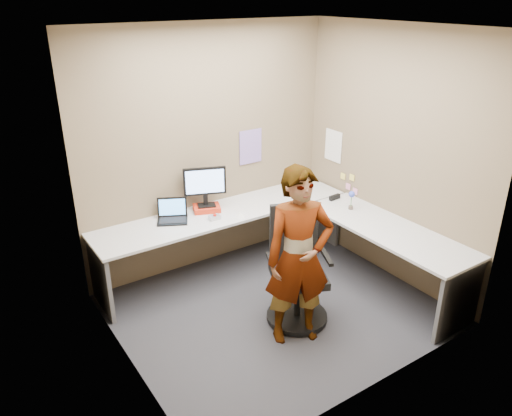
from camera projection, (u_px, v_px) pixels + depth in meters
ground at (276, 309)px, 5.06m from camera, size 3.00×3.00×0.00m
wall_back at (208, 150)px, 5.51m from camera, size 3.00×0.00×3.00m
wall_right at (392, 157)px, 5.29m from camera, size 0.00×2.70×2.70m
wall_left at (117, 225)px, 3.75m from camera, size 0.00×2.70×2.70m
ceiling at (281, 27)px, 3.98m from camera, size 3.00×3.00×0.00m
desk at (288, 233)px, 5.34m from camera, size 2.98×2.58×0.73m
paper_ream at (207, 208)px, 5.51m from camera, size 0.35×0.30×0.06m
monitor at (205, 183)px, 5.41m from camera, size 0.44×0.22×0.44m
laptop at (172, 215)px, 5.28m from camera, size 0.40×0.37×0.22m
trackball_mouse at (215, 217)px, 5.30m from camera, size 0.12×0.08×0.07m
origami at (240, 214)px, 5.37m from camera, size 0.10×0.10×0.06m
stapler at (335, 197)px, 5.81m from camera, size 0.15×0.05×0.05m
flower at (352, 197)px, 5.50m from camera, size 0.07×0.07×0.22m
calendar_purple at (251, 147)px, 5.80m from camera, size 0.30×0.01×0.40m
calendar_white at (333, 146)px, 6.00m from camera, size 0.01×0.28×0.38m
sticky_note_a at (352, 178)px, 5.86m from camera, size 0.01×0.07×0.07m
sticky_note_b at (348, 187)px, 5.95m from camera, size 0.01×0.07×0.07m
sticky_note_c at (355, 191)px, 5.87m from camera, size 0.01×0.07×0.07m
sticky_note_d at (343, 176)px, 5.99m from camera, size 0.01×0.07×0.07m
office_chair at (297, 276)px, 4.78m from camera, size 0.65×0.66×1.12m
person at (299, 257)px, 4.35m from camera, size 0.71×0.58×1.66m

